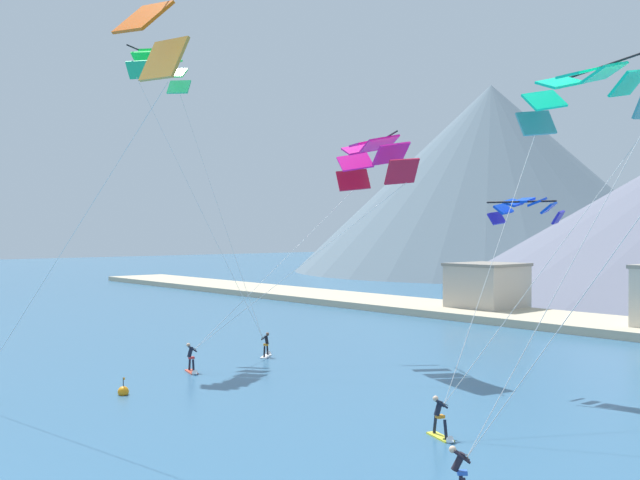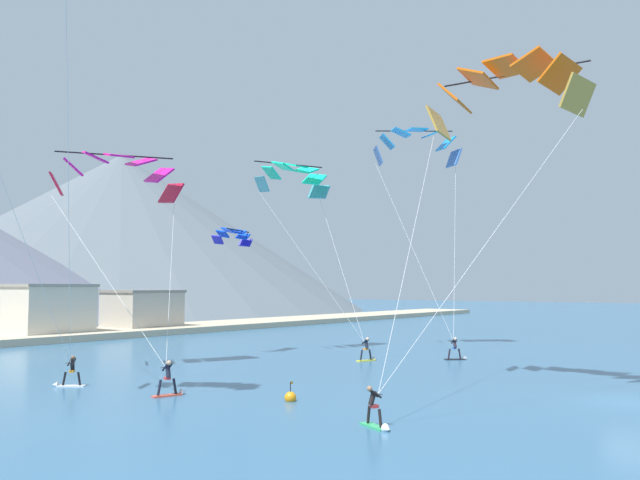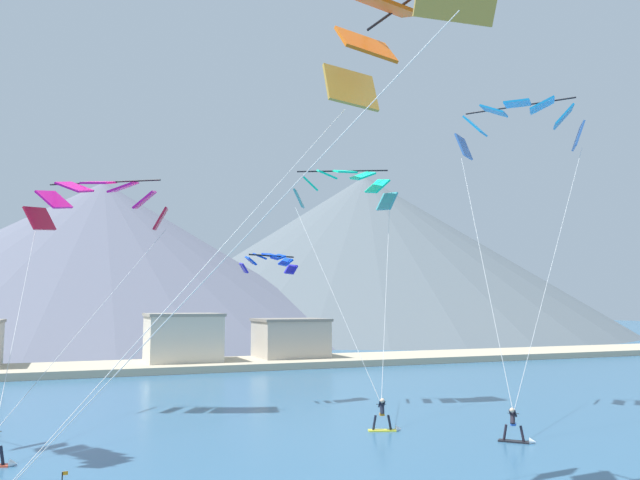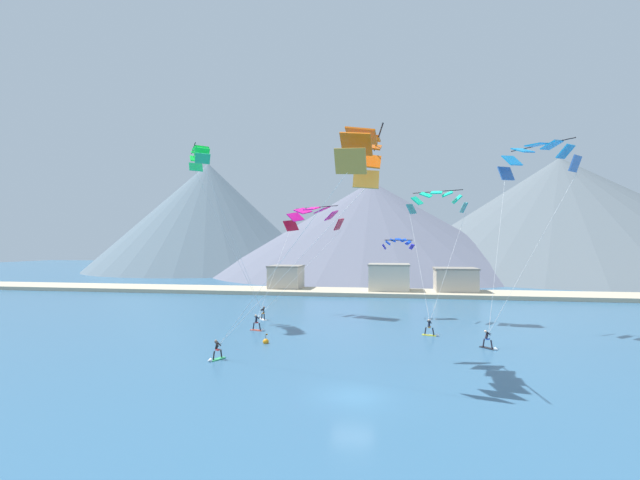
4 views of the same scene
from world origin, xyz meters
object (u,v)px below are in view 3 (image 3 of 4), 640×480
Objects in this scene: parafoil_kite_mid_center at (518,122)px; parafoil_kite_far_left at (99,199)px; kitesurfer_far_right at (386,420)px; parafoil_kite_far_right at (344,185)px; parafoil_kite_distant_high_outer at (269,261)px; parafoil_kite_near_trail at (401,7)px; kitesurfer_mid_center at (518,431)px.

parafoil_kite_far_left is (-24.83, 8.58, -5.25)m from parafoil_kite_mid_center.
parafoil_kite_mid_center is at bearing 9.59° from kitesurfer_far_right.
parafoil_kite_far_right is (-9.30, 6.55, -3.62)m from parafoil_kite_mid_center.
parafoil_kite_mid_center is (10.70, 1.81, 17.69)m from kitesurfer_far_right.
parafoil_kite_mid_center is at bearing -19.07° from parafoil_kite_far_left.
parafoil_kite_far_right is 7.27m from parafoil_kite_distant_high_outer.
parafoil_kite_distant_high_outer is at bearing 106.31° from kitesurfer_far_right.
kitesurfer_far_right is 14.36m from parafoil_kite_distant_high_outer.
parafoil_kite_far_left is 11.52m from parafoil_kite_distant_high_outer.
parafoil_kite_far_right reaches higher than kitesurfer_far_right.
parafoil_kite_distant_high_outer is at bearing 147.09° from parafoil_kite_mid_center.
kitesurfer_far_right is 0.13× the size of parafoil_kite_far_left.
parafoil_kite_near_trail is at bearing -109.33° from parafoil_kite_far_right.
parafoil_kite_distant_high_outer is (2.90, 23.68, -6.54)m from parafoil_kite_near_trail.
parafoil_kite_mid_center is at bearing 41.28° from parafoil_kite_near_trail.
parafoil_kite_near_trail reaches higher than kitesurfer_mid_center.
kitesurfer_far_right is at bearing -170.41° from parafoil_kite_mid_center.
parafoil_kite_mid_center is 11.94m from parafoil_kite_far_right.
parafoil_kite_far_left reaches higher than kitesurfer_mid_center.
kitesurfer_far_right is at bearing 64.86° from parafoil_kite_near_trail.
parafoil_kite_mid_center is (6.11, 6.57, 17.71)m from kitesurfer_mid_center.
kitesurfer_far_right is 16.43m from parafoil_kite_far_right.
kitesurfer_mid_center is 0.12× the size of parafoil_kite_far_right.
kitesurfer_mid_center is 0.11× the size of parafoil_kite_near_trail.
kitesurfer_far_right is 0.12× the size of parafoil_kite_far_right.
parafoil_kite_far_left is (-14.13, 10.39, 12.44)m from kitesurfer_far_right.
parafoil_kite_near_trail is 1.12× the size of parafoil_kite_far_right.
kitesurfer_far_right is at bearing 133.91° from kitesurfer_mid_center.
parafoil_kite_far_left is 15.75m from parafoil_kite_far_right.
parafoil_kite_far_left is (-18.71, 15.16, 12.46)m from kitesurfer_mid_center.
kitesurfer_mid_center is 27.12m from parafoil_kite_far_left.
parafoil_kite_far_right is at bearing -7.46° from parafoil_kite_far_left.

